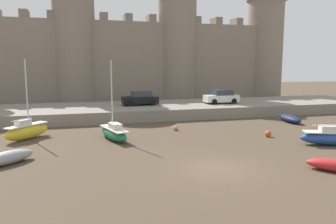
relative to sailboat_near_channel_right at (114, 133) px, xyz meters
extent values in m
plane|color=#4C3D2D|center=(4.85, -8.75, -0.57)|extent=(160.00, 160.00, 0.00)
cube|color=gray|center=(4.85, 11.68, 0.04)|extent=(57.46, 10.00, 1.20)
cube|color=gray|center=(4.85, 23.65, 5.41)|extent=(45.46, 2.80, 11.95)
cylinder|color=gray|center=(-2.73, 23.65, 7.46)|extent=(5.75, 5.75, 16.05)
cylinder|color=gray|center=(12.42, 23.65, 7.46)|extent=(5.75, 5.75, 16.05)
cylinder|color=gray|center=(27.58, 23.65, 7.46)|extent=(5.75, 5.75, 16.05)
cube|color=gray|center=(-9.09, 23.65, 11.94)|extent=(1.10, 2.52, 1.10)
cube|color=gray|center=(-5.61, 23.65, 11.94)|extent=(1.10, 2.52, 1.10)
cube|color=gray|center=(1.36, 23.65, 11.94)|extent=(1.10, 2.52, 1.10)
cube|color=gray|center=(4.85, 23.65, 11.94)|extent=(1.10, 2.52, 1.10)
cube|color=gray|center=(8.33, 23.65, 11.94)|extent=(1.10, 2.52, 1.10)
cube|color=gray|center=(15.30, 23.65, 11.94)|extent=(1.10, 2.52, 1.10)
cube|color=gray|center=(18.79, 23.65, 11.94)|extent=(1.10, 2.52, 1.10)
cube|color=gray|center=(22.27, 23.65, 11.94)|extent=(1.10, 2.52, 1.10)
cube|color=beige|center=(10.72, -10.85, -0.12)|extent=(0.71, 0.71, 0.06)
ellipsoid|color=#1E6B47|center=(-0.01, 0.02, -0.11)|extent=(2.22, 4.51, 0.92)
cube|color=silver|center=(-0.01, 0.02, 0.31)|extent=(1.92, 3.96, 0.08)
cube|color=silver|center=(0.08, -0.29, 0.57)|extent=(1.02, 1.37, 0.44)
cylinder|color=silver|center=(-0.06, 0.23, 2.96)|extent=(0.10, 0.10, 5.23)
cylinder|color=silver|center=(0.11, -0.40, 0.80)|extent=(0.59, 1.92, 0.08)
ellipsoid|color=yellow|center=(-6.55, 2.07, 0.01)|extent=(3.44, 3.74, 1.15)
cube|color=silver|center=(-6.55, 2.07, 0.55)|extent=(3.01, 3.27, 0.08)
cube|color=silver|center=(-6.76, 1.84, 0.81)|extent=(1.24, 1.29, 0.44)
cylinder|color=silver|center=(-6.42, 2.23, 3.13)|extent=(0.10, 0.10, 5.09)
cylinder|color=silver|center=(-6.82, 1.76, 1.04)|extent=(1.28, 1.44, 0.08)
ellipsoid|color=#141E3D|center=(18.17, 3.15, -0.19)|extent=(1.74, 3.75, 0.75)
ellipsoid|color=navy|center=(18.17, 3.15, -0.13)|extent=(1.37, 3.06, 0.41)
cube|color=beige|center=(18.13, 2.88, -0.09)|extent=(1.11, 0.34, 0.06)
cube|color=beige|center=(18.35, 4.55, -0.11)|extent=(0.74, 0.37, 0.08)
ellipsoid|color=#234793|center=(15.25, -6.04, -0.07)|extent=(4.99, 2.98, 1.00)
cube|color=silver|center=(15.25, -6.04, 0.39)|extent=(4.37, 2.58, 0.08)
cube|color=silver|center=(14.91, -5.91, 0.65)|extent=(1.57, 1.27, 0.44)
cylinder|color=silver|center=(14.79, -5.86, 0.88)|extent=(2.06, 0.89, 0.08)
ellipsoid|color=gray|center=(-6.73, -4.72, -0.17)|extent=(3.18, 2.99, 0.79)
ellipsoid|color=silver|center=(-6.73, -4.72, -0.11)|extent=(2.58, 2.42, 0.43)
cube|color=beige|center=(-6.54, -4.56, -0.07)|extent=(0.75, 0.80, 0.06)
sphere|color=#E04C1E|center=(12.17, -2.30, -0.31)|extent=(0.51, 0.51, 0.51)
sphere|color=orange|center=(5.71, 2.23, -0.36)|extent=(0.41, 0.41, 0.41)
cube|color=silver|center=(14.02, 10.80, 1.24)|extent=(4.11, 1.73, 0.80)
cube|color=#2D3842|center=(14.17, 10.80, 1.94)|extent=(2.27, 1.51, 0.64)
cylinder|color=black|center=(12.76, 9.94, 0.96)|extent=(0.64, 0.19, 0.64)
cylinder|color=black|center=(12.75, 11.64, 0.96)|extent=(0.64, 0.19, 0.64)
cylinder|color=black|center=(15.30, 9.96, 0.96)|extent=(0.64, 0.19, 0.64)
cylinder|color=black|center=(15.29, 11.66, 0.96)|extent=(0.64, 0.19, 0.64)
cube|color=black|center=(4.28, 11.67, 1.24)|extent=(4.11, 1.73, 0.80)
cube|color=#2D3842|center=(4.43, 11.67, 1.94)|extent=(2.27, 1.51, 0.64)
cylinder|color=black|center=(3.01, 10.81, 0.96)|extent=(0.64, 0.19, 0.64)
cylinder|color=black|center=(3.00, 12.50, 0.96)|extent=(0.64, 0.19, 0.64)
cylinder|color=black|center=(5.56, 10.83, 0.96)|extent=(0.64, 0.19, 0.64)
cylinder|color=black|center=(5.54, 12.53, 0.96)|extent=(0.64, 0.19, 0.64)
camera|label=1|loc=(-2.61, -25.16, 5.24)|focal=35.00mm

